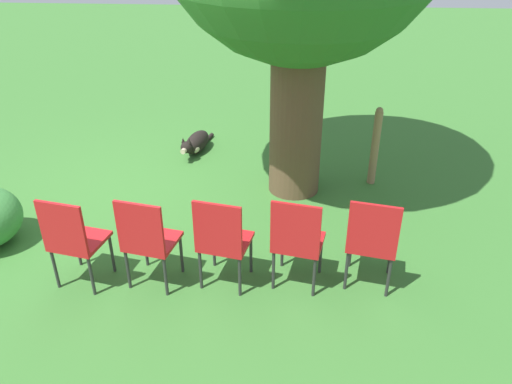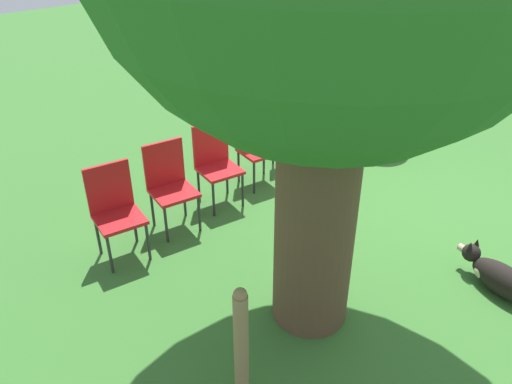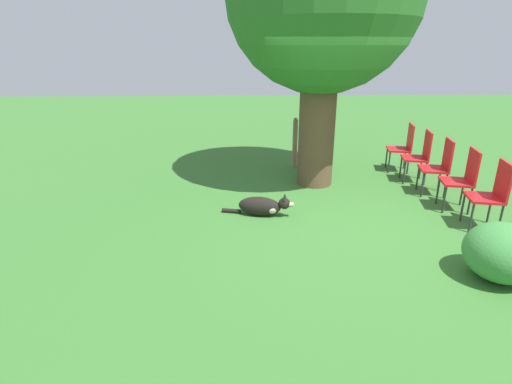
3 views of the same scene
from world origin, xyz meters
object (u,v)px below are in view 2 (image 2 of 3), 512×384
at_px(fence_post, 241,348).
at_px(red_chair_0, 290,125).
at_px(dog, 499,277).
at_px(red_chair_3, 169,181).
at_px(red_chair_4, 115,207).
at_px(red_chair_2, 216,160).
at_px(red_chair_1, 255,141).

distance_m(fence_post, red_chair_0, 3.78).
bearing_deg(dog, red_chair_3, 39.66).
bearing_deg(red_chair_3, dog, 38.16).
relative_size(dog, red_chair_4, 1.12).
relative_size(red_chair_2, red_chair_4, 1.00).
bearing_deg(fence_post, red_chair_1, -45.89).
relative_size(fence_post, red_chair_2, 1.09).
bearing_deg(red_chair_4, red_chair_2, 105.28).
bearing_deg(red_chair_1, dog, 13.98).
relative_size(dog, fence_post, 1.04).
bearing_deg(red_chair_2, red_chair_1, 105.28).
height_order(fence_post, red_chair_1, fence_post).
bearing_deg(red_chair_1, red_chair_0, 105.28).
xyz_separation_m(red_chair_2, red_chair_3, (-0.04, 0.67, 0.00)).
bearing_deg(red_chair_3, red_chair_1, 105.28).
xyz_separation_m(red_chair_0, red_chair_1, (-0.04, 0.67, 0.00)).
height_order(dog, red_chair_1, red_chair_1).
bearing_deg(red_chair_4, red_chair_0, 105.28).
distance_m(red_chair_2, red_chair_3, 0.67).
bearing_deg(red_chair_0, dog, 1.52).
distance_m(dog, red_chair_0, 3.14).
height_order(red_chair_2, red_chair_4, same).
relative_size(fence_post, red_chair_0, 1.09).
height_order(dog, red_chair_2, red_chair_2).
height_order(red_chair_0, red_chair_4, same).
bearing_deg(fence_post, red_chair_3, -24.40).
bearing_deg(red_chair_2, fence_post, -25.29).
relative_size(red_chair_0, red_chair_3, 1.00).
xyz_separation_m(fence_post, red_chair_3, (2.17, -0.98, 0.02)).
bearing_deg(red_chair_1, red_chair_4, -74.72).
relative_size(red_chair_0, red_chair_1, 1.00).
distance_m(red_chair_0, red_chair_2, 1.35).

